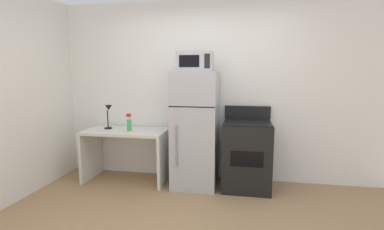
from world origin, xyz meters
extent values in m
cube|color=white|center=(0.00, 1.70, 1.30)|extent=(5.00, 0.10, 2.60)
cube|color=silver|center=(-1.11, 1.32, 0.73)|extent=(1.18, 0.62, 0.04)
cube|color=silver|center=(-1.68, 1.32, 0.35)|extent=(0.04, 0.62, 0.71)
cube|color=silver|center=(-0.54, 1.32, 0.35)|extent=(0.04, 0.62, 0.71)
cylinder|color=black|center=(-1.41, 1.36, 0.76)|extent=(0.11, 0.11, 0.02)
cylinder|color=black|center=(-1.41, 1.36, 0.90)|extent=(0.02, 0.02, 0.26)
cone|color=black|center=(-1.38, 1.34, 1.07)|extent=(0.10, 0.10, 0.08)
cylinder|color=green|center=(-1.03, 1.26, 0.83)|extent=(0.06, 0.06, 0.16)
cylinder|color=white|center=(-1.03, 1.26, 0.93)|extent=(0.02, 0.02, 0.04)
cube|color=red|center=(-1.03, 1.25, 0.98)|extent=(0.06, 0.03, 0.04)
cube|color=#B7B7BC|center=(-0.09, 1.32, 0.79)|extent=(0.60, 0.62, 1.58)
cube|color=black|center=(-0.09, 1.01, 1.14)|extent=(0.59, 0.00, 0.01)
cylinder|color=gray|center=(-0.29, 1.00, 0.63)|extent=(0.02, 0.02, 0.55)
cube|color=#B7B7BC|center=(-0.09, 1.30, 1.71)|extent=(0.46, 0.34, 0.26)
cube|color=black|center=(-0.14, 1.13, 1.71)|extent=(0.26, 0.01, 0.15)
cube|color=black|center=(0.09, 1.13, 1.71)|extent=(0.07, 0.01, 0.18)
cube|color=black|center=(0.61, 1.33, 0.45)|extent=(0.64, 0.60, 0.90)
cube|color=black|center=(0.61, 1.33, 0.91)|extent=(0.61, 0.58, 0.02)
cube|color=black|center=(0.61, 1.61, 1.01)|extent=(0.64, 0.04, 0.18)
cube|color=black|center=(0.61, 1.03, 0.50)|extent=(0.41, 0.01, 0.20)
camera|label=1|loc=(0.54, -2.45, 1.54)|focal=26.42mm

